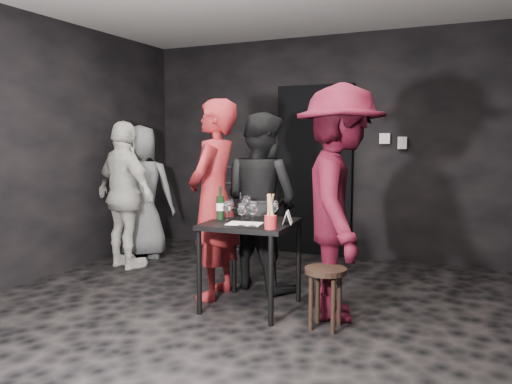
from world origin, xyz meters
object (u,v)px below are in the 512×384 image
at_px(hand_truck, 229,234).
at_px(man_maroon, 340,173).
at_px(wine_bottle, 220,207).
at_px(tasting_table, 251,233).
at_px(server_red, 214,179).
at_px(bystander_grey, 141,187).
at_px(stool, 326,281).
at_px(breadstick_cup, 271,212).
at_px(bystander_cream, 125,188).
at_px(woman_black, 261,190).

relative_size(hand_truck, man_maroon, 0.47).
bearing_deg(wine_bottle, man_maroon, 6.47).
height_order(tasting_table, server_red, server_red).
distance_m(man_maroon, bystander_grey, 2.92).
xyz_separation_m(hand_truck, tasting_table, (1.22, -1.94, 0.45)).
height_order(stool, breadstick_cup, breadstick_cup).
bearing_deg(server_red, bystander_cream, -115.23).
relative_size(wine_bottle, breadstick_cup, 0.98).
relative_size(hand_truck, wine_bottle, 3.82).
bearing_deg(wine_bottle, tasting_table, 2.24).
distance_m(tasting_table, wine_bottle, 0.35).
bearing_deg(bystander_grey, bystander_cream, 82.82).
bearing_deg(woman_black, server_red, 76.97).
height_order(wine_bottle, breadstick_cup, breadstick_cup).
bearing_deg(man_maroon, server_red, 69.28).
distance_m(hand_truck, bystander_grey, 1.30).
height_order(tasting_table, breadstick_cup, breadstick_cup).
relative_size(hand_truck, tasting_table, 1.47).
bearing_deg(bystander_grey, man_maroon, 136.09).
bearing_deg(bystander_cream, breadstick_cup, 174.84).
bearing_deg(bystander_grey, breadstick_cup, 125.39).
xyz_separation_m(bystander_grey, wine_bottle, (1.70, -1.13, -0.00)).
xyz_separation_m(wine_bottle, breadstick_cup, (0.57, -0.24, 0.02)).
relative_size(tasting_table, breadstick_cup, 2.56).
bearing_deg(breadstick_cup, tasting_table, 138.75).
bearing_deg(tasting_table, bystander_cream, 160.48).
xyz_separation_m(hand_truck, server_red, (0.78, -1.79, 0.88)).
bearing_deg(tasting_table, man_maroon, 8.08).
distance_m(man_maroon, wine_bottle, 1.08).
xyz_separation_m(server_red, woman_black, (0.27, 0.45, -0.13)).
height_order(man_maroon, wine_bottle, man_maroon).
relative_size(stool, bystander_cream, 0.26).
height_order(man_maroon, bystander_cream, man_maroon).
height_order(server_red, breadstick_cup, server_red).
xyz_separation_m(server_red, wine_bottle, (0.15, -0.16, -0.22)).
height_order(man_maroon, breadstick_cup, man_maroon).
xyz_separation_m(bystander_cream, wine_bottle, (1.56, -0.67, -0.04)).
bearing_deg(tasting_table, breadstick_cup, -41.25).
bearing_deg(server_red, woman_black, 143.09).
bearing_deg(woman_black, tasting_table, 123.77).
bearing_deg(breadstick_cup, bystander_grey, 148.78).
bearing_deg(bystander_cream, server_red, 178.12).
xyz_separation_m(server_red, bystander_grey, (-1.55, 0.97, -0.22)).
bearing_deg(woman_black, bystander_cream, 16.38).
relative_size(server_red, bystander_grey, 1.25).
distance_m(stool, breadstick_cup, 0.67).
bearing_deg(man_maroon, stool, 156.78).
distance_m(stool, server_red, 1.40).
distance_m(tasting_table, woman_black, 0.69).
xyz_separation_m(man_maroon, bystander_cream, (-2.58, 0.55, -0.27)).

